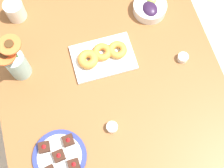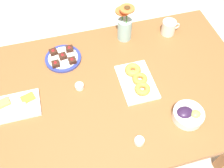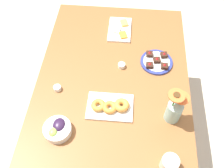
{
  "view_description": "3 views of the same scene",
  "coord_description": "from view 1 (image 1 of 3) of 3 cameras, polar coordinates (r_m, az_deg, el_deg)",
  "views": [
    {
      "loc": [
        -0.44,
        0.13,
        2.04
      ],
      "look_at": [
        0.0,
        0.0,
        0.78
      ],
      "focal_mm": 50.0,
      "sensor_mm": 36.0,
      "label": 1
    },
    {
      "loc": [
        -0.21,
        -0.77,
        1.9
      ],
      "look_at": [
        0.0,
        0.0,
        0.78
      ],
      "focal_mm": 40.0,
      "sensor_mm": 36.0,
      "label": 2
    },
    {
      "loc": [
        0.89,
        0.08,
        2.08
      ],
      "look_at": [
        0.0,
        0.0,
        0.78
      ],
      "focal_mm": 40.0,
      "sensor_mm": 36.0,
      "label": 3
    }
  ],
  "objects": [
    {
      "name": "jam_cup_honey",
      "position": [
        1.45,
        12.83,
        4.73
      ],
      "size": [
        0.05,
        0.05,
        0.03
      ],
      "color": "white",
      "rests_on": "dining_table"
    },
    {
      "name": "jam_cup_berry",
      "position": [
        1.31,
        0.0,
        -7.9
      ],
      "size": [
        0.05,
        0.05,
        0.03
      ],
      "color": "white",
      "rests_on": "dining_table"
    },
    {
      "name": "croissant_platter",
      "position": [
        1.42,
        -1.85,
        5.17
      ],
      "size": [
        0.19,
        0.28,
        0.05
      ],
      "color": "white",
      "rests_on": "dining_table"
    },
    {
      "name": "dining_table",
      "position": [
        1.46,
        -0.0,
        -1.69
      ],
      "size": [
        1.6,
        1.0,
        0.74
      ],
      "color": "brown",
      "rests_on": "ground_plane"
    },
    {
      "name": "flower_vase",
      "position": [
        1.38,
        -17.07,
        3.62
      ],
      "size": [
        0.11,
        0.12,
        0.26
      ],
      "color": "#99C1B7",
      "rests_on": "dining_table"
    },
    {
      "name": "ground_plane",
      "position": [
        2.09,
        -0.0,
        -7.38
      ],
      "size": [
        6.0,
        6.0,
        0.0
      ],
      "primitive_type": "plane",
      "color": "beige"
    },
    {
      "name": "dessert_plate",
      "position": [
        1.32,
        -9.57,
        -12.93
      ],
      "size": [
        0.22,
        0.22,
        0.05
      ],
      "color": "navy",
      "rests_on": "dining_table"
    },
    {
      "name": "grape_bowl",
      "position": [
        1.54,
        6.94,
        13.7
      ],
      "size": [
        0.16,
        0.16,
        0.07
      ],
      "color": "white",
      "rests_on": "dining_table"
    },
    {
      "name": "coffee_mug",
      "position": [
        1.57,
        -17.33,
        12.81
      ],
      "size": [
        0.13,
        0.09,
        0.09
      ],
      "color": "silver",
      "rests_on": "dining_table"
    }
  ]
}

